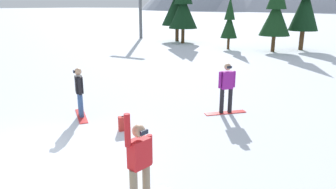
# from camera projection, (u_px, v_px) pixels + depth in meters

# --- Properties ---
(ground_plane) EXTENTS (800.00, 800.00, 0.00)m
(ground_plane) POSITION_uv_depth(u_px,v_px,m) (36.00, 161.00, 7.89)
(ground_plane) COLOR silver
(snowboarder_foreground) EXTENTS (0.61, 1.60, 1.97)m
(snowboarder_foreground) POSITION_uv_depth(u_px,v_px,m) (140.00, 164.00, 5.84)
(snowboarder_foreground) COLOR pink
(snowboarder_foreground) RESTS_ON ground_plane
(snowboarder_midground) EXTENTS (1.39, 1.22, 1.71)m
(snowboarder_midground) POSITION_uv_depth(u_px,v_px,m) (79.00, 91.00, 10.85)
(snowboarder_midground) COLOR red
(snowboarder_midground) RESTS_ON ground_plane
(snowboarder_background) EXTENTS (1.29, 1.26, 1.81)m
(snowboarder_background) POSITION_uv_depth(u_px,v_px,m) (227.00, 87.00, 11.17)
(snowboarder_background) COLOR red
(snowboarder_background) RESTS_ON ground_plane
(backpack_red) EXTENTS (0.37, 0.38, 0.47)m
(backpack_red) POSITION_uv_depth(u_px,v_px,m) (124.00, 123.00, 9.82)
(backpack_red) COLOR red
(backpack_red) RESTS_ON ground_plane
(pine_tree_leaning) EXTENTS (2.44, 2.44, 7.46)m
(pine_tree_leaning) POSITION_uv_depth(u_px,v_px,m) (306.00, 1.00, 26.53)
(pine_tree_leaning) COLOR #472D19
(pine_tree_leaning) RESTS_ON ground_plane
(pine_tree_short) EXTENTS (2.49, 2.49, 6.03)m
(pine_tree_short) POSITION_uv_depth(u_px,v_px,m) (276.00, 11.00, 25.66)
(pine_tree_short) COLOR #472D19
(pine_tree_short) RESTS_ON ground_plane
(pine_tree_broad) EXTENTS (2.90, 2.90, 6.74)m
(pine_tree_broad) POSITION_uv_depth(u_px,v_px,m) (183.00, 6.00, 31.53)
(pine_tree_broad) COLOR #472D19
(pine_tree_broad) RESTS_ON ground_plane
(pine_tree_tall) EXTENTS (1.45, 1.45, 4.45)m
(pine_tree_tall) POSITION_uv_depth(u_px,v_px,m) (229.00, 21.00, 27.44)
(pine_tree_tall) COLOR #472D19
(pine_tree_tall) RESTS_ON ground_plane
(pine_tree_young) EXTENTS (3.30, 3.30, 7.54)m
(pine_tree_young) POSITION_uv_depth(u_px,v_px,m) (177.00, 2.00, 33.44)
(pine_tree_young) COLOR #472D19
(pine_tree_young) RESTS_ON ground_plane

